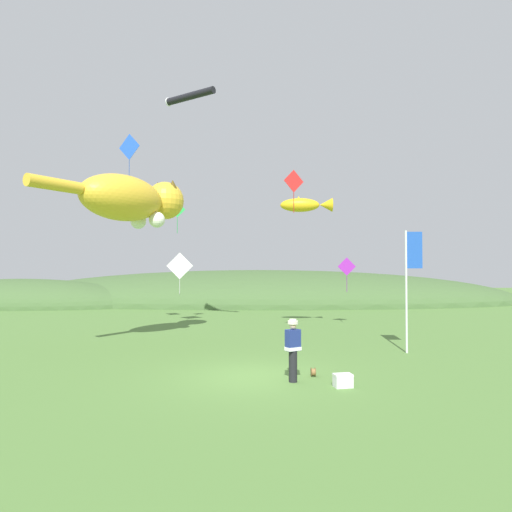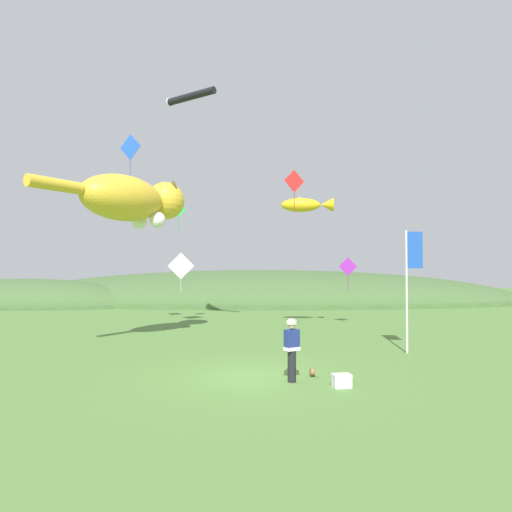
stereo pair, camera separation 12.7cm
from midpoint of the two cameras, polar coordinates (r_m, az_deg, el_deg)
name	(u,v)px [view 1 (the left image)]	position (r m, az deg, el deg)	size (l,w,h in m)	color
ground_plane	(255,377)	(13.96, -0.41, -14.87)	(120.00, 120.00, 0.00)	#517A38
distant_hill_ridge	(224,303)	(42.14, -4.14, -5.87)	(55.34, 16.66, 6.03)	#426033
festival_attendant	(293,348)	(13.21, 4.36, -11.41)	(0.49, 0.44, 1.77)	black
kite_spool	(313,372)	(14.06, 6.90, -14.20)	(0.13, 0.27, 0.27)	olive
picnic_cooler	(343,380)	(12.98, 10.53, -15.05)	(0.55, 0.42, 0.36)	white
festival_banner_pole	(410,272)	(18.31, 18.51, -1.97)	(0.66, 0.08, 4.66)	silver
kite_giant_cat	(132,200)	(20.19, -15.38, 6.79)	(4.60, 6.55, 2.26)	gold
kite_fish_windsock	(306,205)	(23.73, 6.07, 6.37)	(2.69, 0.81, 0.82)	gold
kite_tube_streamer	(190,96)	(24.39, -8.46, 19.14)	(2.74, 1.95, 0.44)	black
kite_diamond_red	(294,182)	(20.60, 4.56, 9.25)	(0.92, 0.46, 1.91)	red
kite_diamond_violet	(347,267)	(25.77, 11.14, -1.35)	(1.02, 0.07, 1.92)	purple
kite_diamond_green	(177,210)	(26.13, -9.94, 5.69)	(0.89, 0.07, 1.79)	green
kite_diamond_blue	(129,147)	(24.33, -15.70, 12.96)	(1.20, 0.57, 2.22)	blue
kite_diamond_white	(180,266)	(26.78, -9.65, -1.25)	(1.54, 0.05, 2.44)	white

